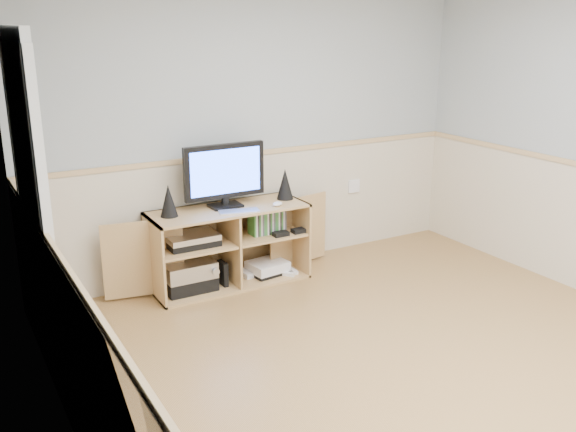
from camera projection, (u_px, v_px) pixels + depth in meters
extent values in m
cube|color=#AC7E4C|center=(428.00, 381.00, 3.93)|extent=(4.00, 4.50, 0.02)
cube|color=#A1A9AF|center=(69.00, 240.00, 2.61)|extent=(0.02, 4.50, 2.50)
cube|color=#A1A9AF|center=(257.00, 125.00, 5.44)|extent=(4.00, 0.02, 2.50)
cube|color=beige|center=(259.00, 211.00, 5.64)|extent=(4.00, 0.01, 1.00)
cube|color=tan|center=(259.00, 153.00, 5.48)|extent=(4.00, 0.02, 0.04)
cube|color=beige|center=(32.00, 216.00, 3.77)|extent=(0.03, 0.82, 2.00)
cube|color=tan|center=(230.00, 282.00, 5.37)|extent=(1.30, 0.49, 0.02)
cube|color=tan|center=(228.00, 209.00, 5.18)|extent=(1.30, 0.49, 0.02)
cube|color=tan|center=(154.00, 260.00, 4.97)|extent=(0.02, 0.49, 0.65)
cube|color=tan|center=(296.00, 234.00, 5.58)|extent=(0.02, 0.49, 0.65)
cube|color=tan|center=(218.00, 238.00, 5.47)|extent=(1.30, 0.02, 0.65)
cube|color=tan|center=(229.00, 246.00, 5.27)|extent=(0.02, 0.47, 0.61)
cube|color=tan|center=(192.00, 246.00, 5.10)|extent=(0.62, 0.45, 0.02)
cube|color=tan|center=(264.00, 234.00, 5.41)|extent=(0.62, 0.45, 0.02)
cube|color=tan|center=(144.00, 259.00, 5.00)|extent=(0.62, 0.13, 0.61)
cube|color=tan|center=(298.00, 231.00, 5.66)|extent=(0.62, 0.13, 0.61)
cube|color=black|center=(225.00, 206.00, 5.22)|extent=(0.25, 0.18, 0.02)
cube|color=black|center=(225.00, 201.00, 5.21)|extent=(0.05, 0.04, 0.06)
cube|color=black|center=(224.00, 171.00, 5.13)|extent=(0.68, 0.05, 0.44)
cube|color=#305EFF|center=(226.00, 172.00, 5.11)|extent=(0.60, 0.01, 0.36)
cone|color=black|center=(169.00, 201.00, 4.93)|extent=(0.14, 0.14, 0.25)
cone|color=black|center=(285.00, 184.00, 5.41)|extent=(0.14, 0.14, 0.26)
cube|color=white|center=(239.00, 211.00, 5.08)|extent=(0.34, 0.20, 0.01)
ellipsoid|color=white|center=(277.00, 204.00, 5.24)|extent=(0.11, 0.09, 0.04)
cube|color=black|center=(189.00, 283.00, 5.17)|extent=(0.40, 0.30, 0.11)
cube|color=silver|center=(188.00, 269.00, 5.14)|extent=(0.40, 0.30, 0.13)
cube|color=black|center=(192.00, 242.00, 5.09)|extent=(0.40, 0.28, 0.05)
cube|color=silver|center=(191.00, 237.00, 5.08)|extent=(0.40, 0.28, 0.05)
cube|color=black|center=(223.00, 273.00, 5.25)|extent=(0.04, 0.14, 0.20)
cube|color=white|center=(252.00, 272.00, 5.49)|extent=(0.23, 0.19, 0.05)
cube|color=black|center=(267.00, 272.00, 5.50)|extent=(0.33, 0.28, 0.03)
cube|color=white|center=(267.00, 266.00, 5.49)|extent=(0.34, 0.30, 0.08)
cube|color=white|center=(292.00, 271.00, 5.53)|extent=(0.04, 0.14, 0.03)
cube|color=white|center=(281.00, 265.00, 5.66)|extent=(0.09, 0.15, 0.03)
cube|color=#3F8C3F|center=(267.00, 222.00, 5.37)|extent=(0.30, 0.14, 0.19)
cube|color=white|center=(354.00, 186.00, 6.07)|extent=(0.12, 0.03, 0.12)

